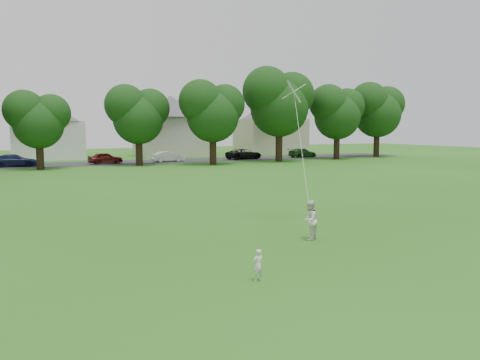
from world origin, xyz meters
name	(u,v)px	position (x,y,z in m)	size (l,w,h in m)	color
ground	(208,281)	(0.00, 0.00, 0.00)	(160.00, 160.00, 0.00)	#255B14
street	(55,165)	(0.00, 42.00, 0.01)	(90.00, 7.00, 0.01)	#2D2D30
toddler	(258,265)	(1.17, -0.53, 0.41)	(0.30, 0.20, 0.83)	silver
older_boy	(310,220)	(4.88, 2.53, 0.70)	(0.68, 0.53, 1.39)	silver
kite	(301,147)	(5.54, 4.10, 3.18)	(1.16, 2.17, 5.53)	white
tree_row	(88,99)	(2.65, 35.92, 6.58)	(84.41, 8.70, 11.49)	black
parked_cars	(81,159)	(2.47, 41.00, 0.62)	(63.77, 2.62, 1.28)	black
house_row	(60,120)	(1.65, 52.00, 4.87)	(76.98, 14.01, 10.01)	silver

